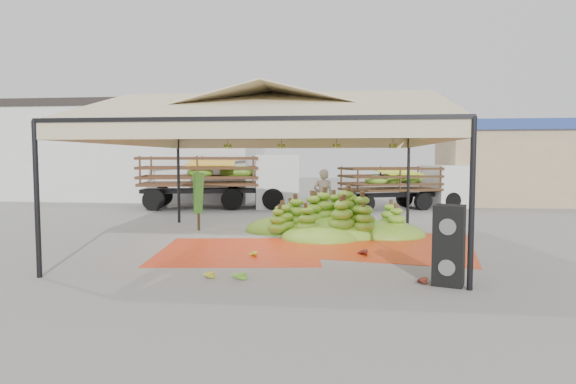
# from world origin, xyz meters

# --- Properties ---
(ground) EXTENTS (90.00, 90.00, 0.00)m
(ground) POSITION_xyz_m (0.00, 0.00, 0.00)
(ground) COLOR slate
(ground) RESTS_ON ground
(canopy_tent) EXTENTS (8.10, 8.10, 4.00)m
(canopy_tent) POSITION_xyz_m (0.00, 0.00, 3.30)
(canopy_tent) COLOR black
(canopy_tent) RESTS_ON ground
(building_white) EXTENTS (14.30, 6.30, 5.40)m
(building_white) POSITION_xyz_m (-10.00, 14.00, 2.71)
(building_white) COLOR silver
(building_white) RESTS_ON ground
(building_tan) EXTENTS (6.30, 5.30, 4.10)m
(building_tan) POSITION_xyz_m (10.00, 13.00, 2.07)
(building_tan) COLOR tan
(building_tan) RESTS_ON ground
(tarp_left) EXTENTS (4.29, 4.13, 0.01)m
(tarp_left) POSITION_xyz_m (-0.76, -0.97, 0.01)
(tarp_left) COLOR #C84112
(tarp_left) RESTS_ON ground
(tarp_right) EXTENTS (5.16, 5.33, 0.01)m
(tarp_right) POSITION_xyz_m (2.94, 0.29, 0.01)
(tarp_right) COLOR red
(tarp_right) RESTS_ON ground
(banana_heap) EXTENTS (7.14, 6.58, 1.23)m
(banana_heap) POSITION_xyz_m (1.60, 2.14, 0.62)
(banana_heap) COLOR #49861C
(banana_heap) RESTS_ON ground
(hand_yellow_a) EXTENTS (0.46, 0.38, 0.21)m
(hand_yellow_a) POSITION_xyz_m (-0.81, -3.70, 0.10)
(hand_yellow_a) COLOR gold
(hand_yellow_a) RESTS_ON ground
(hand_yellow_b) EXTENTS (0.53, 0.51, 0.19)m
(hand_yellow_b) POSITION_xyz_m (-0.32, -1.67, 0.09)
(hand_yellow_b) COLOR gold
(hand_yellow_b) RESTS_ON ground
(hand_red_a) EXTENTS (0.43, 0.35, 0.20)m
(hand_red_a) POSITION_xyz_m (3.17, -3.70, 0.10)
(hand_red_a) COLOR maroon
(hand_red_a) RESTS_ON ground
(hand_red_b) EXTENTS (0.58, 0.54, 0.21)m
(hand_red_b) POSITION_xyz_m (2.21, -1.23, 0.11)
(hand_red_b) COLOR #551813
(hand_red_b) RESTS_ON ground
(hand_green) EXTENTS (0.61, 0.57, 0.22)m
(hand_green) POSITION_xyz_m (-0.19, -3.70, 0.11)
(hand_green) COLOR #49821B
(hand_green) RESTS_ON ground
(hanging_bunches) EXTENTS (4.74, 0.24, 0.20)m
(hanging_bunches) POSITION_xyz_m (0.87, 0.58, 2.62)
(hanging_bunches) COLOR #537418
(hanging_bunches) RESTS_ON ground
(speaker_stack) EXTENTS (0.65, 0.61, 1.45)m
(speaker_stack) POSITION_xyz_m (3.70, -3.69, 0.73)
(speaker_stack) COLOR black
(speaker_stack) RESTS_ON ground
(banana_leaves) EXTENTS (0.96, 1.36, 3.70)m
(banana_leaves) POSITION_xyz_m (-2.65, 2.13, 0.00)
(banana_leaves) COLOR #28721E
(banana_leaves) RESTS_ON ground
(vendor) EXTENTS (0.70, 0.46, 1.92)m
(vendor) POSITION_xyz_m (1.14, 4.20, 0.96)
(vendor) COLOR gray
(vendor) RESTS_ON ground
(truck_left) EXTENTS (7.47, 3.76, 2.45)m
(truck_left) POSITION_xyz_m (-3.56, 9.30, 1.51)
(truck_left) COLOR #53311B
(truck_left) RESTS_ON ground
(truck_right) EXTENTS (6.04, 3.85, 1.96)m
(truck_right) POSITION_xyz_m (4.83, 9.88, 1.21)
(truck_right) COLOR #462617
(truck_right) RESTS_ON ground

